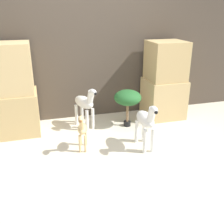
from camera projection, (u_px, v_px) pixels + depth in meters
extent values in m
plane|color=beige|center=(115.00, 159.00, 3.30)|extent=(14.00, 14.00, 0.00)
cube|color=#473D33|center=(89.00, 52.00, 4.28)|extent=(6.40, 0.08, 2.20)
cube|color=tan|center=(17.00, 113.00, 3.92)|extent=(0.63, 0.59, 0.63)
cube|color=tan|center=(10.00, 68.00, 3.67)|extent=(0.57, 0.54, 0.71)
cube|color=tan|center=(163.00, 98.00, 4.51)|extent=(0.63, 0.59, 0.65)
cube|color=tan|center=(166.00, 61.00, 4.27)|extent=(0.58, 0.55, 0.63)
cylinder|color=silver|center=(153.00, 140.00, 3.41)|extent=(0.05, 0.05, 0.34)
cylinder|color=silver|center=(145.00, 141.00, 3.38)|extent=(0.05, 0.05, 0.34)
cylinder|color=silver|center=(144.00, 130.00, 3.68)|extent=(0.05, 0.05, 0.34)
cylinder|color=silver|center=(137.00, 131.00, 3.66)|extent=(0.05, 0.05, 0.34)
ellipsoid|color=silver|center=(145.00, 119.00, 3.44)|extent=(0.18, 0.44, 0.18)
cylinder|color=silver|center=(151.00, 115.00, 3.23)|extent=(0.10, 0.15, 0.22)
ellipsoid|color=silver|center=(154.00, 110.00, 3.14)|extent=(0.08, 0.15, 0.09)
sphere|color=black|center=(156.00, 112.00, 3.08)|extent=(0.05, 0.05, 0.05)
cube|color=black|center=(151.00, 114.00, 3.22)|extent=(0.02, 0.09, 0.18)
cylinder|color=silver|center=(93.00, 119.00, 4.07)|extent=(0.05, 0.05, 0.34)
cylinder|color=silver|center=(87.00, 121.00, 4.01)|extent=(0.05, 0.05, 0.34)
cylinder|color=silver|center=(82.00, 113.00, 4.29)|extent=(0.05, 0.05, 0.34)
cylinder|color=silver|center=(76.00, 115.00, 4.23)|extent=(0.05, 0.05, 0.34)
ellipsoid|color=silver|center=(84.00, 102.00, 4.06)|extent=(0.34, 0.47, 0.18)
cylinder|color=silver|center=(90.00, 97.00, 3.87)|extent=(0.15, 0.18, 0.22)
ellipsoid|color=silver|center=(93.00, 92.00, 3.80)|extent=(0.14, 0.17, 0.09)
sphere|color=black|center=(95.00, 94.00, 3.75)|extent=(0.05, 0.05, 0.05)
cube|color=black|center=(90.00, 96.00, 3.87)|extent=(0.06, 0.09, 0.18)
cylinder|color=tan|center=(85.00, 144.00, 3.42)|extent=(0.03, 0.03, 0.25)
cylinder|color=tan|center=(80.00, 144.00, 3.41)|extent=(0.03, 0.03, 0.25)
cylinder|color=tan|center=(86.00, 137.00, 3.59)|extent=(0.03, 0.03, 0.25)
cylinder|color=tan|center=(81.00, 137.00, 3.59)|extent=(0.03, 0.03, 0.25)
ellipsoid|color=tan|center=(82.00, 129.00, 3.44)|extent=(0.17, 0.29, 0.12)
cylinder|color=tan|center=(81.00, 124.00, 3.29)|extent=(0.07, 0.12, 0.21)
ellipsoid|color=tan|center=(81.00, 119.00, 3.19)|extent=(0.09, 0.14, 0.07)
sphere|color=brown|center=(81.00, 121.00, 3.15)|extent=(0.04, 0.04, 0.04)
cylinder|color=black|center=(127.00, 123.00, 4.22)|extent=(0.11, 0.11, 0.08)
cylinder|color=brown|center=(127.00, 113.00, 4.15)|extent=(0.04, 0.04, 0.29)
ellipsoid|color=#235B28|center=(128.00, 98.00, 4.05)|extent=(0.42, 0.42, 0.23)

